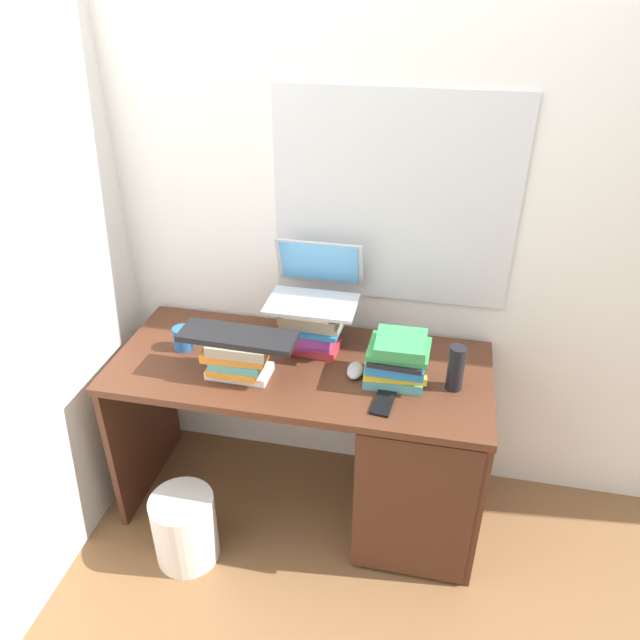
# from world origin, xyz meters

# --- Properties ---
(ground_plane) EXTENTS (6.00, 6.00, 0.00)m
(ground_plane) POSITION_xyz_m (0.00, 0.00, 0.00)
(ground_plane) COLOR brown
(wall_back) EXTENTS (6.00, 0.06, 2.60)m
(wall_back) POSITION_xyz_m (0.00, 0.35, 1.30)
(wall_back) COLOR white
(wall_back) RESTS_ON ground
(wall_left) EXTENTS (0.05, 6.00, 2.60)m
(wall_left) POSITION_xyz_m (-0.84, 0.00, 1.30)
(wall_left) COLOR silver
(wall_left) RESTS_ON ground
(desk) EXTENTS (1.42, 0.62, 0.73)m
(desk) POSITION_xyz_m (0.36, -0.02, 0.40)
(desk) COLOR #4C2819
(desk) RESTS_ON ground
(book_stack_tall) EXTENTS (0.24, 0.20, 0.19)m
(book_stack_tall) POSITION_xyz_m (0.02, 0.12, 0.83)
(book_stack_tall) COLOR #B22D33
(book_stack_tall) RESTS_ON desk
(book_stack_keyboard_riser) EXTENTS (0.25, 0.18, 0.16)m
(book_stack_keyboard_riser) POSITION_xyz_m (-0.20, -0.11, 0.81)
(book_stack_keyboard_riser) COLOR white
(book_stack_keyboard_riser) RESTS_ON desk
(book_stack_side) EXTENTS (0.23, 0.20, 0.19)m
(book_stack_side) POSITION_xyz_m (0.36, -0.03, 0.82)
(book_stack_side) COLOR teal
(book_stack_side) RESTS_ON desk
(laptop) EXTENTS (0.34, 0.28, 0.21)m
(laptop) POSITION_xyz_m (0.02, 0.17, 0.97)
(laptop) COLOR #B7BABF
(laptop) RESTS_ON book_stack_tall
(keyboard) EXTENTS (0.42, 0.15, 0.02)m
(keyboard) POSITION_xyz_m (-0.20, -0.11, 0.89)
(keyboard) COLOR black
(keyboard) RESTS_ON book_stack_keyboard_riser
(computer_mouse) EXTENTS (0.06, 0.10, 0.04)m
(computer_mouse) POSITION_xyz_m (0.21, -0.02, 0.75)
(computer_mouse) COLOR #A5A8AD
(computer_mouse) RESTS_ON desk
(mug) EXTENTS (0.11, 0.07, 0.09)m
(mug) POSITION_xyz_m (-0.47, 0.01, 0.77)
(mug) COLOR #265999
(mug) RESTS_ON desk
(water_bottle) EXTENTS (0.06, 0.06, 0.17)m
(water_bottle) POSITION_xyz_m (0.57, -0.03, 0.81)
(water_bottle) COLOR black
(water_bottle) RESTS_ON desk
(cell_phone) EXTENTS (0.08, 0.14, 0.01)m
(cell_phone) POSITION_xyz_m (0.33, -0.17, 0.73)
(cell_phone) COLOR black
(cell_phone) RESTS_ON desk
(wastebasket) EXTENTS (0.25, 0.25, 0.30)m
(wastebasket) POSITION_xyz_m (-0.38, -0.36, 0.15)
(wastebasket) COLOR silver
(wastebasket) RESTS_ON ground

